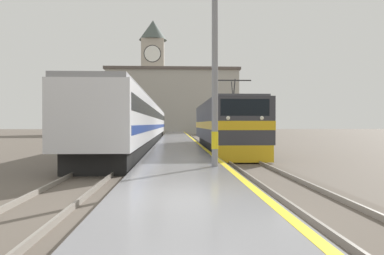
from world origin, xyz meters
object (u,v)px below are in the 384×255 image
(passenger_train, at_px, (143,123))
(clock_tower, at_px, (153,72))
(locomotive_train, at_px, (225,126))
(catenary_mast, at_px, (218,47))

(passenger_train, bearing_deg, clock_tower, 92.04)
(locomotive_train, xyz_separation_m, passenger_train, (-6.26, 10.64, 0.24))
(catenary_mast, relative_size, clock_tower, 0.33)
(passenger_train, bearing_deg, catenary_mast, -78.72)
(catenary_mast, bearing_deg, clock_tower, 95.03)
(catenary_mast, bearing_deg, passenger_train, 101.28)
(locomotive_train, distance_m, passenger_train, 12.35)
(catenary_mast, bearing_deg, locomotive_train, 81.02)
(clock_tower, bearing_deg, locomotive_train, -82.20)
(passenger_train, height_order, clock_tower, clock_tower)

